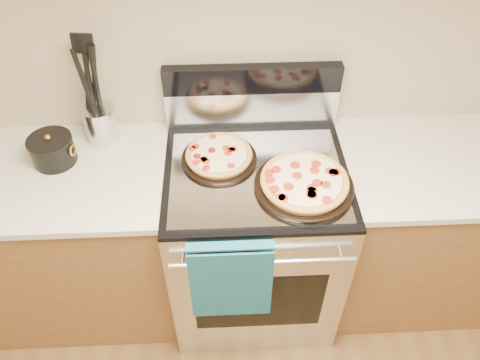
{
  "coord_description": "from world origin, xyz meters",
  "views": [
    {
      "loc": [
        -0.13,
        0.26,
        2.25
      ],
      "look_at": [
        -0.07,
        1.55,
        0.97
      ],
      "focal_mm": 35.0,
      "sensor_mm": 36.0,
      "label": 1
    }
  ],
  "objects_px": {
    "range_body": "(254,241)",
    "utensil_crock": "(101,124)",
    "pepperoni_pizza_front": "(304,183)",
    "pepperoni_pizza_back": "(219,156)",
    "saucepan": "(53,151)"
  },
  "relations": [
    {
      "from": "range_body",
      "to": "pepperoni_pizza_front",
      "type": "relative_size",
      "value": 2.33
    },
    {
      "from": "utensil_crock",
      "to": "pepperoni_pizza_front",
      "type": "bearing_deg",
      "value": -22.78
    },
    {
      "from": "pepperoni_pizza_back",
      "to": "utensil_crock",
      "type": "xyz_separation_m",
      "value": [
        -0.5,
        0.17,
        0.05
      ]
    },
    {
      "from": "range_body",
      "to": "utensil_crock",
      "type": "relative_size",
      "value": 5.26
    },
    {
      "from": "pepperoni_pizza_front",
      "to": "range_body",
      "type": "bearing_deg",
      "value": 148.24
    },
    {
      "from": "utensil_crock",
      "to": "saucepan",
      "type": "distance_m",
      "value": 0.23
    },
    {
      "from": "pepperoni_pizza_front",
      "to": "saucepan",
      "type": "xyz_separation_m",
      "value": [
        -1.02,
        0.22,
        0.01
      ]
    },
    {
      "from": "utensil_crock",
      "to": "saucepan",
      "type": "height_order",
      "value": "utensil_crock"
    },
    {
      "from": "pepperoni_pizza_front",
      "to": "saucepan",
      "type": "relative_size",
      "value": 2.18
    },
    {
      "from": "range_body",
      "to": "utensil_crock",
      "type": "bearing_deg",
      "value": 159.93
    },
    {
      "from": "pepperoni_pizza_front",
      "to": "pepperoni_pizza_back",
      "type": "bearing_deg",
      "value": 151.91
    },
    {
      "from": "saucepan",
      "to": "range_body",
      "type": "bearing_deg",
      "value": -7.42
    },
    {
      "from": "pepperoni_pizza_front",
      "to": "saucepan",
      "type": "height_order",
      "value": "saucepan"
    },
    {
      "from": "pepperoni_pizza_front",
      "to": "utensil_crock",
      "type": "distance_m",
      "value": 0.91
    },
    {
      "from": "range_body",
      "to": "pepperoni_pizza_back",
      "type": "xyz_separation_m",
      "value": [
        -0.15,
        0.07,
        0.5
      ]
    }
  ]
}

